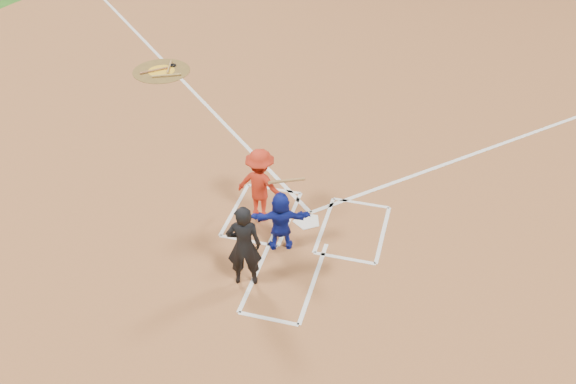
% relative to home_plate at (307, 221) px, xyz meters
% --- Properties ---
extents(ground, '(120.00, 120.00, 0.00)m').
position_rel_home_plate_xyz_m(ground, '(0.00, 0.00, -0.02)').
color(ground, '#235A16').
rests_on(ground, ground).
extents(home_plate_dirt, '(28.00, 28.00, 0.01)m').
position_rel_home_plate_xyz_m(home_plate_dirt, '(0.00, 6.00, -0.01)').
color(home_plate_dirt, brown).
rests_on(home_plate_dirt, ground).
extents(home_plate, '(0.60, 0.60, 0.02)m').
position_rel_home_plate_xyz_m(home_plate, '(0.00, 0.00, 0.00)').
color(home_plate, white).
rests_on(home_plate, home_plate_dirt).
extents(on_deck_circle, '(1.70, 1.70, 0.01)m').
position_rel_home_plate_xyz_m(on_deck_circle, '(-5.90, 5.76, -0.00)').
color(on_deck_circle, brown).
rests_on(on_deck_circle, home_plate_dirt).
extents(on_deck_logo, '(0.80, 0.80, 0.00)m').
position_rel_home_plate_xyz_m(on_deck_logo, '(-5.90, 5.76, 0.00)').
color(on_deck_logo, yellow).
rests_on(on_deck_logo, on_deck_circle).
extents(on_deck_bat_a, '(0.29, 0.82, 0.06)m').
position_rel_home_plate_xyz_m(on_deck_bat_a, '(-5.75, 6.01, 0.03)').
color(on_deck_bat_a, olive).
rests_on(on_deck_bat_a, on_deck_circle).
extents(on_deck_bat_b, '(0.66, 0.62, 0.06)m').
position_rel_home_plate_xyz_m(on_deck_bat_b, '(-6.10, 5.66, 0.03)').
color(on_deck_bat_b, brown).
rests_on(on_deck_bat_b, on_deck_circle).
extents(on_deck_bat_c, '(0.78, 0.42, 0.06)m').
position_rel_home_plate_xyz_m(on_deck_bat_c, '(-5.60, 5.46, 0.03)').
color(on_deck_bat_c, '#A27E3B').
rests_on(on_deck_bat_c, on_deck_circle).
extents(bat_weight_donut, '(0.19, 0.19, 0.05)m').
position_rel_home_plate_xyz_m(bat_weight_donut, '(-5.70, 6.16, 0.03)').
color(bat_weight_donut, black).
rests_on(bat_weight_donut, on_deck_circle).
extents(catcher, '(1.24, 0.73, 1.28)m').
position_rel_home_plate_xyz_m(catcher, '(-0.31, -0.89, 0.63)').
color(catcher, '#122095').
rests_on(catcher, home_plate_dirt).
extents(umpire, '(0.72, 0.57, 1.73)m').
position_rel_home_plate_xyz_m(umpire, '(-0.68, -2.01, 0.86)').
color(umpire, black).
rests_on(umpire, home_plate_dirt).
extents(chalk_markings, '(28.35, 17.32, 0.01)m').
position_rel_home_plate_xyz_m(chalk_markings, '(0.00, 5.29, -0.01)').
color(chalk_markings, white).
rests_on(chalk_markings, home_plate_dirt).
extents(batter_at_plate, '(1.47, 0.85, 1.63)m').
position_rel_home_plate_xyz_m(batter_at_plate, '(-0.96, -0.09, 0.81)').
color(batter_at_plate, red).
rests_on(batter_at_plate, home_plate_dirt).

